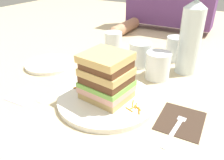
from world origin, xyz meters
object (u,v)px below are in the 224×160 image
napkin_pink (27,94)px  empty_tumbler_0 (140,54)px  napkin_dark (181,120)px  empty_tumbler_1 (113,42)px  empty_tumbler_2 (176,49)px  water_bottle (191,36)px  side_plate (50,64)px  knife (62,87)px  main_plate (107,99)px  fork (178,124)px  juice_glass (158,67)px  sandwich (106,77)px

napkin_pink → empty_tumbler_0: bearing=60.1°
napkin_dark → empty_tumbler_1: bearing=138.7°
napkin_pink → empty_tumbler_2: bearing=57.5°
water_bottle → empty_tumbler_2: water_bottle is taller
water_bottle → side_plate: water_bottle is taller
napkin_dark → knife: 0.36m
main_plate → fork: size_ratio=1.62×
napkin_dark → napkin_pink: bearing=-166.5°
juice_glass → empty_tumbler_1: 0.28m
empty_tumbler_0 → empty_tumbler_2: (0.10, 0.12, 0.00)m
sandwich → empty_tumbler_1: bearing=116.4°
juice_glass → water_bottle: (0.07, 0.09, 0.09)m
fork → side_plate: size_ratio=0.95×
knife → water_bottle: 0.44m
fork → side_plate: side_plate is taller
water_bottle → empty_tumbler_0: 0.18m
main_plate → fork: (0.20, -0.01, -0.00)m
main_plate → empty_tumbler_0: 0.27m
empty_tumbler_0 → side_plate: size_ratio=0.50×
main_plate → fork: main_plate is taller
napkin_dark → knife: same height
knife → water_bottle: bearing=44.8°
fork → water_bottle: size_ratio=0.59×
napkin_dark → water_bottle: (-0.06, 0.28, 0.13)m
empty_tumbler_1 → empty_tumbler_0: bearing=-25.8°
empty_tumbler_1 → sandwich: bearing=-63.6°
side_plate → empty_tumbler_1: bearing=60.2°
main_plate → water_bottle: water_bottle is taller
sandwich → knife: size_ratio=0.69×
juice_glass → empty_tumbler_2: empty_tumbler_2 is taller
empty_tumbler_2 → napkin_pink: bearing=-122.5°
knife → empty_tumbler_2: (0.24, 0.39, 0.04)m
sandwich → fork: sandwich is taller
juice_glass → napkin_pink: bearing=-135.3°
juice_glass → sandwich: bearing=-109.5°
sandwich → water_bottle: (0.14, 0.30, 0.05)m
fork → knife: (-0.36, 0.00, -0.00)m
napkin_pink → water_bottle: bearing=46.5°
napkin_dark → side_plate: bearing=170.5°
main_plate → juice_glass: 0.22m
fork → knife: size_ratio=0.83×
main_plate → napkin_dark: size_ratio=2.16×
main_plate → side_plate: main_plate is taller
empty_tumbler_0 → empty_tumbler_1: 0.17m
napkin_dark → fork: size_ratio=0.75×
empty_tumbler_1 → main_plate: bearing=-63.5°
juice_glass → side_plate: size_ratio=0.51×
fork → empty_tumbler_1: size_ratio=1.94×
main_plate → napkin_pink: bearing=-159.0°
sandwich → empty_tumbler_2: (0.08, 0.39, -0.03)m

